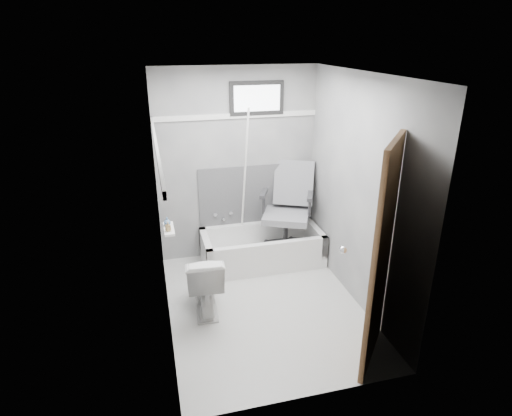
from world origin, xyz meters
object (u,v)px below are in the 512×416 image
object	(u,v)px
soap_bottle_a	(168,226)
soap_bottle_b	(167,221)
door	(430,272)
toilet	(204,281)
bathtub	(262,247)
office_chair	(286,210)

from	to	relation	value
soap_bottle_a	soap_bottle_b	bearing A→B (deg)	90.00
door	soap_bottle_b	bearing A→B (deg)	140.15
toilet	soap_bottle_b	xyz separation A→B (m)	(-0.32, 0.22, 0.62)
toilet	bathtub	bearing A→B (deg)	-132.43
bathtub	soap_bottle_b	xyz separation A→B (m)	(-1.17, -0.61, 0.75)
door	soap_bottle_b	size ratio (longest dim) A/B	21.80
bathtub	soap_bottle_a	xyz separation A→B (m)	(-1.17, -0.75, 0.76)
bathtub	toilet	xyz separation A→B (m)	(-0.85, -0.83, 0.12)
door	soap_bottle_a	distance (m)	2.41
door	bathtub	bearing A→B (deg)	108.75
office_chair	toilet	distance (m)	1.49
soap_bottle_b	bathtub	bearing A→B (deg)	27.45
office_chair	soap_bottle_a	bearing A→B (deg)	-128.16
soap_bottle_a	toilet	bearing A→B (deg)	-13.74
soap_bottle_b	toilet	bearing A→B (deg)	-34.29
door	soap_bottle_a	size ratio (longest dim) A/B	21.20
bathtub	soap_bottle_b	world-z (taller)	soap_bottle_b
bathtub	toilet	bearing A→B (deg)	-135.82
bathtub	door	world-z (taller)	door
bathtub	office_chair	world-z (taller)	office_chair
bathtub	soap_bottle_b	distance (m)	1.52
bathtub	toilet	world-z (taller)	toilet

